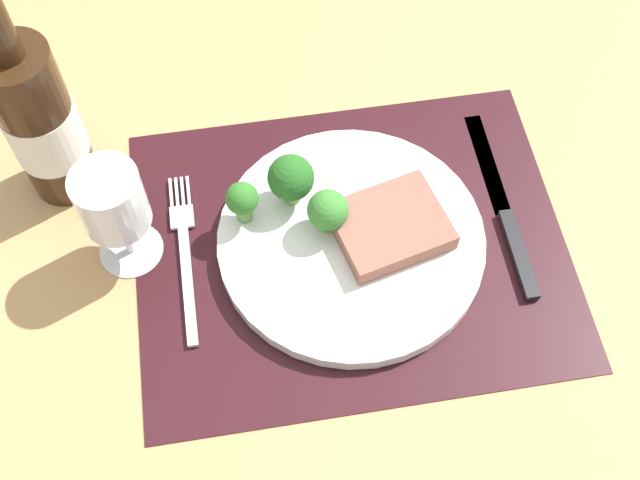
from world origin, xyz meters
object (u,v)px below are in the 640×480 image
(steak, at_px, (391,228))
(knife, at_px, (506,217))
(plate, at_px, (351,241))
(fork, at_px, (185,254))
(wine_glass, at_px, (113,205))
(wine_bottle, at_px, (40,120))

(steak, height_order, knife, steak)
(steak, relative_size, knife, 0.46)
(plate, xyz_separation_m, fork, (-0.16, 0.01, -0.01))
(steak, xyz_separation_m, wine_glass, (-0.26, 0.03, 0.05))
(fork, distance_m, wine_glass, 0.10)
(wine_glass, bearing_deg, plate, -7.88)
(plate, distance_m, wine_bottle, 0.32)
(fork, bearing_deg, knife, -0.28)
(wine_glass, bearing_deg, steak, -7.31)
(plate, relative_size, wine_bottle, 0.97)
(wine_bottle, bearing_deg, knife, -15.53)
(knife, relative_size, wine_glass, 1.82)
(knife, bearing_deg, steak, -175.82)
(fork, bearing_deg, steak, -3.49)
(plate, bearing_deg, steak, -4.09)
(knife, xyz_separation_m, wine_bottle, (-0.44, 0.12, 0.09))
(wine_glass, bearing_deg, knife, -3.74)
(steak, bearing_deg, wine_glass, 172.69)
(plate, bearing_deg, wine_bottle, 155.42)
(plate, xyz_separation_m, wine_bottle, (-0.28, 0.13, 0.09))
(knife, relative_size, wine_bottle, 0.84)
(steak, distance_m, fork, 0.21)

